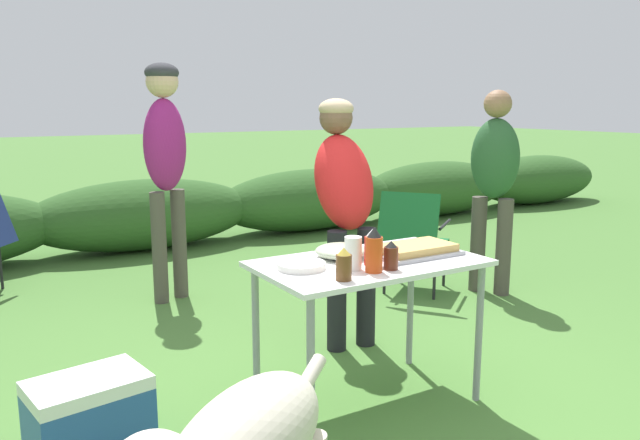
% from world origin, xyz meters
% --- Properties ---
extents(ground_plane, '(60.00, 60.00, 0.00)m').
position_xyz_m(ground_plane, '(0.00, 0.00, 0.00)').
color(ground_plane, '#477533').
extents(shrub_hedge, '(14.40, 0.90, 0.73)m').
position_xyz_m(shrub_hedge, '(0.00, 4.01, 0.37)').
color(shrub_hedge, '#2D5623').
rests_on(shrub_hedge, ground).
extents(folding_table, '(1.10, 0.64, 0.74)m').
position_xyz_m(folding_table, '(0.00, 0.00, 0.66)').
color(folding_table, white).
rests_on(folding_table, ground).
extents(food_tray, '(0.44, 0.27, 0.06)m').
position_xyz_m(food_tray, '(0.27, -0.02, 0.77)').
color(food_tray, '#9E9EA3').
rests_on(food_tray, folding_table).
extents(plate_stack, '(0.23, 0.23, 0.03)m').
position_xyz_m(plate_stack, '(-0.36, 0.04, 0.76)').
color(plate_stack, white).
rests_on(plate_stack, folding_table).
extents(mixing_bowl, '(0.26, 0.26, 0.07)m').
position_xyz_m(mixing_bowl, '(-0.09, 0.12, 0.78)').
color(mixing_bowl, '#ADBC99').
rests_on(mixing_bowl, folding_table).
extents(paper_cup_stack, '(0.08, 0.08, 0.15)m').
position_xyz_m(paper_cup_stack, '(-0.16, -0.09, 0.82)').
color(paper_cup_stack, white).
rests_on(paper_cup_stack, folding_table).
extents(bbq_sauce_bottle, '(0.07, 0.07, 0.14)m').
position_xyz_m(bbq_sauce_bottle, '(-0.01, -0.18, 0.80)').
color(bbq_sauce_bottle, '#562314').
rests_on(bbq_sauce_bottle, folding_table).
extents(hot_sauce_bottle, '(0.08, 0.08, 0.21)m').
position_xyz_m(hot_sauce_bottle, '(-0.10, -0.18, 0.84)').
color(hot_sauce_bottle, '#CC4214').
rests_on(hot_sauce_bottle, folding_table).
extents(beer_bottle, '(0.07, 0.07, 0.15)m').
position_xyz_m(beer_bottle, '(-0.29, -0.22, 0.81)').
color(beer_bottle, brown).
rests_on(beer_bottle, folding_table).
extents(ketchup_bottle, '(0.08, 0.08, 0.17)m').
position_xyz_m(ketchup_bottle, '(-0.03, -0.07, 0.82)').
color(ketchup_bottle, red).
rests_on(ketchup_bottle, folding_table).
extents(standing_person_with_beanie, '(0.42, 0.51, 1.53)m').
position_xyz_m(standing_person_with_beanie, '(0.35, 0.76, 0.95)').
color(standing_person_with_beanie, black).
rests_on(standing_person_with_beanie, ground).
extents(standing_person_in_navy_coat, '(0.41, 0.46, 1.60)m').
position_xyz_m(standing_person_in_navy_coat, '(1.94, 1.04, 0.96)').
color(standing_person_in_navy_coat, '#4C473D').
rests_on(standing_person_in_navy_coat, ground).
extents(standing_person_in_olive_jacket, '(0.41, 0.36, 1.79)m').
position_xyz_m(standing_person_in_olive_jacket, '(-0.32, 2.18, 1.14)').
color(standing_person_in_olive_jacket, '#4C473D').
rests_on(standing_person_in_olive_jacket, ground).
extents(camp_chair_near_hedge, '(0.75, 0.72, 0.83)m').
position_xyz_m(camp_chair_near_hedge, '(1.38, 1.33, 0.47)').
color(camp_chair_near_hedge, '#19602D').
rests_on(camp_chair_near_hedge, ground).
extents(cooler_box, '(0.52, 0.39, 0.34)m').
position_xyz_m(cooler_box, '(-1.30, 0.24, 0.17)').
color(cooler_box, '#234C93').
rests_on(cooler_box, ground).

